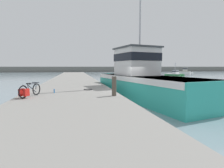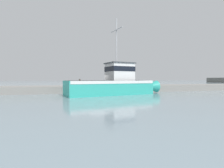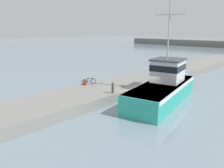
# 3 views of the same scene
# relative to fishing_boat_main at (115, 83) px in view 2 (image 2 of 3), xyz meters

# --- Properties ---
(ground_plane) EXTENTS (320.00, 320.00, 0.00)m
(ground_plane) POSITION_rel_fishing_boat_main_xyz_m (-1.32, -1.88, -1.46)
(ground_plane) COLOR gray
(dock_pier) EXTENTS (5.47, 80.00, 0.96)m
(dock_pier) POSITION_rel_fishing_boat_main_xyz_m (-5.45, -1.88, -0.98)
(dock_pier) COLOR gray
(dock_pier) RESTS_ON ground_plane
(fishing_boat_main) EXTENTS (5.60, 13.38, 9.75)m
(fishing_boat_main) POSITION_rel_fishing_boat_main_xyz_m (0.00, 0.00, 0.00)
(fishing_boat_main) COLOR teal
(fishing_boat_main) RESTS_ON ground_plane
(bicycle_touring) EXTENTS (0.83, 1.55, 0.72)m
(bicycle_touring) POSITION_rel_fishing_boat_main_xyz_m (-7.54, -3.71, -0.17)
(bicycle_touring) COLOR black
(bicycle_touring) RESTS_ON dock_pier
(mooring_post) EXTENTS (0.24, 0.24, 1.03)m
(mooring_post) POSITION_rel_fishing_boat_main_xyz_m (-3.17, -4.18, 0.02)
(mooring_post) COLOR #51473D
(mooring_post) RESTS_ON dock_pier
(hose_coil) EXTENTS (0.58, 0.58, 0.04)m
(hose_coil) POSITION_rel_fishing_boat_main_xyz_m (-4.36, -1.46, -0.48)
(hose_coil) COLOR black
(hose_coil) RESTS_ON dock_pier
(water_bottle_on_curb) EXTENTS (0.06, 0.06, 0.24)m
(water_bottle_on_curb) POSITION_rel_fishing_boat_main_xyz_m (-6.41, -2.48, -0.38)
(water_bottle_on_curb) COLOR blue
(water_bottle_on_curb) RESTS_ON dock_pier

